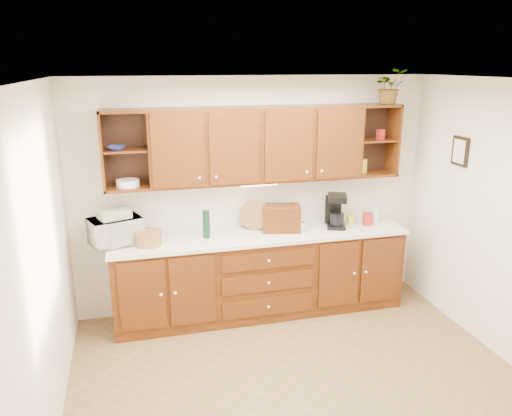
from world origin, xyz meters
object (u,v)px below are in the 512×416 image
microwave (116,231)px  coffee_maker (336,211)px  bread_box (281,218)px  potted_plant (390,86)px

microwave → coffee_maker: 2.40m
microwave → coffee_maker: coffee_maker is taller
microwave → bread_box: 1.76m
coffee_maker → potted_plant: (0.60, 0.06, 1.36)m
microwave → coffee_maker: size_ratio=1.32×
microwave → coffee_maker: (2.40, -0.03, 0.04)m
microwave → coffee_maker: bearing=-20.9°
bread_box → coffee_maker: bearing=11.8°
potted_plant → coffee_maker: bearing=-173.9°
microwave → potted_plant: potted_plant is taller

